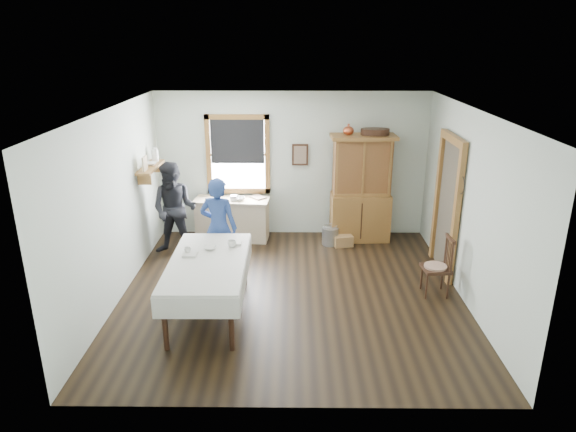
% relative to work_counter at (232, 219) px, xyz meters
% --- Properties ---
extents(room, '(5.01, 5.01, 2.70)m').
position_rel_work_counter_xyz_m(room, '(1.11, -2.15, 0.96)').
color(room, black).
rests_on(room, ground).
extents(window, '(1.18, 0.07, 1.48)m').
position_rel_work_counter_xyz_m(window, '(0.11, 0.31, 1.23)').
color(window, white).
rests_on(window, room).
extents(doorway, '(0.09, 1.14, 2.22)m').
position_rel_work_counter_xyz_m(doorway, '(3.56, -1.30, 0.77)').
color(doorway, '#474033').
rests_on(doorway, room).
extents(wall_shelf, '(0.24, 1.00, 0.44)m').
position_rel_work_counter_xyz_m(wall_shelf, '(-1.26, -0.62, 1.18)').
color(wall_shelf, olive).
rests_on(wall_shelf, room).
extents(framed_picture, '(0.30, 0.04, 0.40)m').
position_rel_work_counter_xyz_m(framed_picture, '(1.26, 0.31, 1.16)').
color(framed_picture, '#361C13').
rests_on(framed_picture, room).
extents(rug_beater, '(0.01, 0.27, 0.27)m').
position_rel_work_counter_xyz_m(rug_beater, '(3.56, -1.85, 1.33)').
color(rug_beater, black).
rests_on(rug_beater, room).
extents(work_counter, '(1.41, 0.63, 0.78)m').
position_rel_work_counter_xyz_m(work_counter, '(0.00, 0.00, 0.00)').
color(work_counter, tan).
rests_on(work_counter, room).
extents(china_hutch, '(1.18, 0.60, 1.97)m').
position_rel_work_counter_xyz_m(china_hutch, '(2.38, 0.02, 0.59)').
color(china_hutch, olive).
rests_on(china_hutch, room).
extents(dining_table, '(1.07, 2.01, 0.80)m').
position_rel_work_counter_xyz_m(dining_table, '(-0.01, -2.75, 0.01)').
color(dining_table, silver).
rests_on(dining_table, room).
extents(spindle_chair, '(0.45, 0.45, 0.91)m').
position_rel_work_counter_xyz_m(spindle_chair, '(3.23, -2.15, 0.06)').
color(spindle_chair, '#361C13').
rests_on(spindle_chair, room).
extents(pail, '(0.39, 0.39, 0.32)m').
position_rel_work_counter_xyz_m(pail, '(1.81, -0.25, -0.23)').
color(pail, '#929599').
rests_on(pail, room).
extents(wicker_basket, '(0.38, 0.31, 0.20)m').
position_rel_work_counter_xyz_m(wicker_basket, '(2.04, -0.32, -0.29)').
color(wicker_basket, '#9D7447').
rests_on(wicker_basket, room).
extents(woman_blue, '(0.61, 0.46, 1.49)m').
position_rel_work_counter_xyz_m(woman_blue, '(-0.03, -1.54, 0.36)').
color(woman_blue, navy).
rests_on(woman_blue, room).
extents(figure_dark, '(0.80, 0.66, 1.52)m').
position_rel_work_counter_xyz_m(figure_dark, '(-0.90, -0.69, 0.37)').
color(figure_dark, black).
rests_on(figure_dark, room).
extents(table_cup_a, '(0.16, 0.16, 0.10)m').
position_rel_work_counter_xyz_m(table_cup_a, '(0.26, -2.29, 0.46)').
color(table_cup_a, silver).
rests_on(table_cup_a, dining_table).
extents(table_cup_b, '(0.10, 0.10, 0.09)m').
position_rel_work_counter_xyz_m(table_cup_b, '(-0.32, -2.54, 0.45)').
color(table_cup_b, silver).
rests_on(table_cup_b, dining_table).
extents(table_bowl, '(0.20, 0.20, 0.05)m').
position_rel_work_counter_xyz_m(table_bowl, '(-0.03, -2.38, 0.43)').
color(table_bowl, silver).
rests_on(table_bowl, dining_table).
extents(counter_book, '(0.28, 0.29, 0.02)m').
position_rel_work_counter_xyz_m(counter_book, '(0.40, 0.01, 0.40)').
color(counter_book, '#796350').
rests_on(counter_book, work_counter).
extents(counter_bowl, '(0.26, 0.26, 0.06)m').
position_rel_work_counter_xyz_m(counter_bowl, '(0.16, -0.07, 0.42)').
color(counter_bowl, silver).
rests_on(counter_bowl, work_counter).
extents(shelf_bowl, '(0.22, 0.22, 0.05)m').
position_rel_work_counter_xyz_m(shelf_bowl, '(-1.26, -0.60, 1.21)').
color(shelf_bowl, silver).
rests_on(shelf_bowl, wall_shelf).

